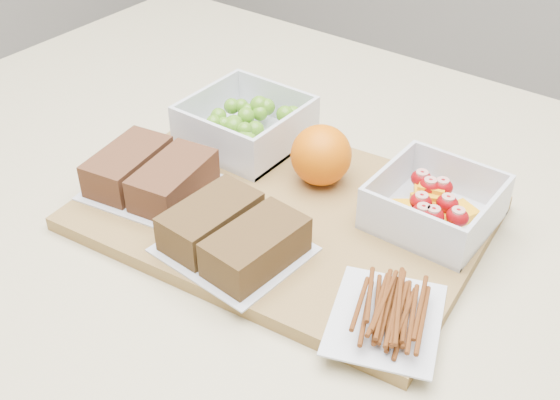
# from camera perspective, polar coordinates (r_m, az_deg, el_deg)

# --- Properties ---
(cutting_board) EXTENTS (0.45, 0.34, 0.02)m
(cutting_board) POSITION_cam_1_polar(r_m,az_deg,el_deg) (0.78, 0.31, -1.07)
(cutting_board) COLOR olive
(cutting_board) RESTS_ON counter
(grape_container) EXTENTS (0.13, 0.13, 0.06)m
(grape_container) POSITION_cam_1_polar(r_m,az_deg,el_deg) (0.87, -2.66, 6.14)
(grape_container) COLOR silver
(grape_container) RESTS_ON cutting_board
(fruit_container) EXTENTS (0.12, 0.12, 0.05)m
(fruit_container) POSITION_cam_1_polar(r_m,az_deg,el_deg) (0.76, 12.39, -0.48)
(fruit_container) COLOR silver
(fruit_container) RESTS_ON cutting_board
(orange) EXTENTS (0.07, 0.07, 0.07)m
(orange) POSITION_cam_1_polar(r_m,az_deg,el_deg) (0.79, 3.36, 3.66)
(orange) COLOR orange
(orange) RESTS_ON cutting_board
(sandwich_bag_left) EXTENTS (0.15, 0.14, 0.04)m
(sandwich_bag_left) POSITION_cam_1_polar(r_m,az_deg,el_deg) (0.80, -10.46, 2.09)
(sandwich_bag_left) COLOR silver
(sandwich_bag_left) RESTS_ON cutting_board
(sandwich_bag_center) EXTENTS (0.14, 0.13, 0.04)m
(sandwich_bag_center) POSITION_cam_1_polar(r_m,az_deg,el_deg) (0.70, -3.83, -2.84)
(sandwich_bag_center) COLOR silver
(sandwich_bag_center) RESTS_ON cutting_board
(pretzel_bag) EXTENTS (0.13, 0.14, 0.03)m
(pretzel_bag) POSITION_cam_1_polar(r_m,az_deg,el_deg) (0.64, 8.67, -8.79)
(pretzel_bag) COLOR silver
(pretzel_bag) RESTS_ON cutting_board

